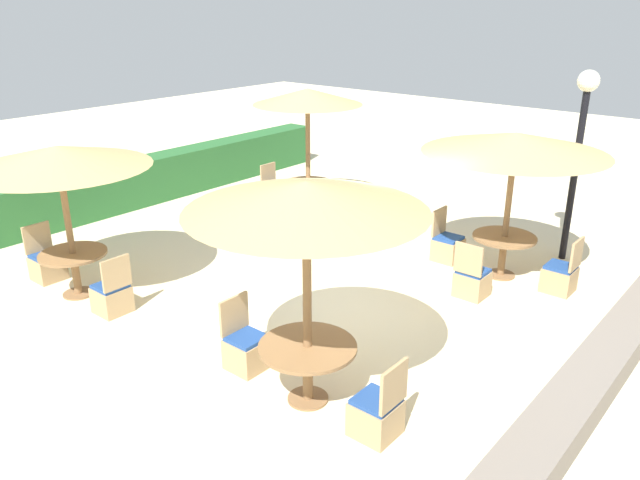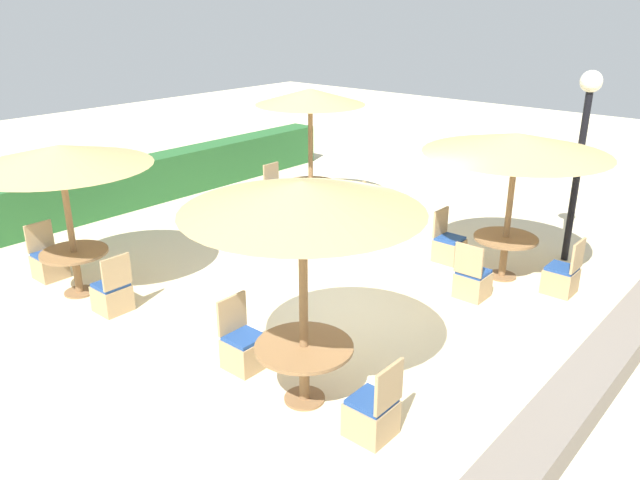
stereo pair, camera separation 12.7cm
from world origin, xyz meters
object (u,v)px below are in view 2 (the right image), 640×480
lamp_post (584,130)px  patio_chair_front_right_north (448,247)px  round_table_back_right (311,189)px  patio_chair_back_left_north (49,263)px  patio_chair_back_right_north (278,193)px  parasol_front_left (302,197)px  round_table_front_left (304,356)px  patio_chair_front_right_south (562,278)px  patio_chair_front_left_south (373,414)px  patio_chair_back_right_south (351,213)px  parasol_back_right (310,97)px  round_table_front_right (505,246)px  patio_chair_front_right_west (472,282)px  round_table_back_left (75,261)px  parasol_back_left (59,156)px  patio_chair_back_right_west (280,215)px  patio_chair_front_left_north (244,348)px  patio_chair_back_left_south (113,295)px  parasol_front_right (517,144)px

lamp_post → patio_chair_front_right_north: (-1.42, 1.58, -2.09)m
patio_chair_front_right_north → round_table_back_right: 3.60m
patio_chair_back_left_north → patio_chair_back_right_north: bearing=178.9°
patio_chair_front_right_north → parasol_front_left: bearing=10.0°
parasol_front_left → round_table_front_left: 1.89m
patio_chair_front_right_south → patio_chair_front_left_south: size_ratio=1.00×
patio_chair_front_right_north → patio_chair_back_right_south: same height
patio_chair_back_left_north → round_table_front_left: bearing=92.2°
parasol_back_right → patio_chair_front_left_south: parasol_back_right is taller
round_table_front_right → patio_chair_front_right_west: patio_chair_front_right_west is taller
round_table_front_right → patio_chair_back_left_north: 7.63m
lamp_post → parasol_back_right: size_ratio=1.23×
round_table_front_right → round_table_front_left: size_ratio=0.93×
round_table_back_left → patio_chair_front_right_west: bearing=-50.8°
parasol_back_left → round_table_front_left: size_ratio=2.38×
round_table_back_left → patio_chair_back_right_west: patio_chair_back_right_west is taller
patio_chair_front_right_south → patio_chair_front_left_south: (-4.78, 0.22, 0.00)m
parasol_back_left → parasol_front_left: bearing=-87.3°
round_table_back_left → patio_chair_front_left_north: size_ratio=1.11×
parasol_front_left → patio_chair_front_right_south: bearing=-14.0°
patio_chair_back_left_south → round_table_front_left: (0.20, -3.67, 0.32)m
patio_chair_front_right_south → patio_chair_front_right_west: bearing=136.5°
patio_chair_back_left_south → patio_chair_back_right_south: bearing=-3.4°
lamp_post → patio_chair_front_right_west: 3.29m
patio_chair_back_right_south → parasol_back_left: bearing=166.6°
patio_chair_front_right_north → patio_chair_back_left_north: same height
patio_chair_back_left_south → patio_chair_back_right_west: same height
patio_chair_front_right_north → parasol_front_right: bearing=89.0°
patio_chair_front_left_south → parasol_front_left: bearing=89.8°
round_table_back_right → patio_chair_back_right_west: patio_chair_back_right_west is taller
round_table_back_left → parasol_front_left: 5.02m
patio_chair_front_right_north → patio_chair_back_left_north: (-5.00, 4.72, 0.00)m
patio_chair_front_right_west → patio_chair_back_left_south: (-3.92, 3.86, 0.00)m
parasol_front_right → round_table_front_left: 5.06m
parasol_back_right → patio_chair_back_right_south: 2.50m
patio_chair_front_right_south → patio_chair_back_right_north: bearing=86.7°
parasol_front_right → round_table_back_left: parasol_front_right is taller
round_table_front_right → patio_chair_back_left_south: size_ratio=1.13×
patio_chair_back_left_north → patio_chair_back_left_south: bearing=90.5°
parasol_front_right → round_table_front_left: bearing=177.5°
patio_chair_back_left_north → patio_chair_front_left_north: size_ratio=1.00×
parasol_back_left → round_table_front_right: bearing=-44.2°
patio_chair_front_right_south → patio_chair_back_left_south: (-4.98, 4.87, 0.00)m
round_table_front_right → patio_chair_back_right_south: size_ratio=1.13×
patio_chair_front_right_north → round_table_back_left: bearing=-37.2°
round_table_back_left → patio_chair_back_right_south: (5.38, -1.28, -0.30)m
patio_chair_back_right_south → parasol_front_left: bearing=-147.0°
parasol_back_left → patio_chair_back_left_south: 2.19m
round_table_front_left → parasol_back_left: bearing=92.7°
round_table_back_left → patio_chair_back_right_south: 5.54m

